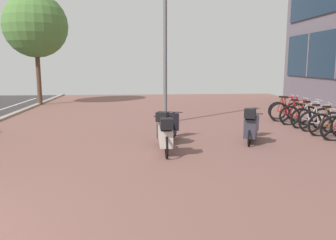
{
  "coord_description": "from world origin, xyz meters",
  "views": [
    {
      "loc": [
        3.02,
        -3.53,
        2.14
      ],
      "look_at": [
        3.53,
        3.22,
        1.0
      ],
      "focal_mm": 36.27,
      "sensor_mm": 36.0,
      "label": 1
    }
  ],
  "objects_px": {
    "bicycle_rack_05": "(331,125)",
    "bicycle_rack_10": "(286,110)",
    "bicycle_rack_06": "(321,122)",
    "bicycle_rack_07": "(311,118)",
    "lamp_post": "(165,37)",
    "street_tree": "(35,26)",
    "bicycle_rack_08": "(299,115)",
    "scooter_far": "(167,128)",
    "scooter_near": "(166,136)",
    "scooter_mid": "(251,127)",
    "bicycle_rack_09": "(290,112)"
  },
  "relations": [
    {
      "from": "bicycle_rack_10",
      "to": "bicycle_rack_07",
      "type": "bearing_deg",
      "value": -88.65
    },
    {
      "from": "scooter_far",
      "to": "lamp_post",
      "type": "xyz_separation_m",
      "value": [
        0.17,
        3.19,
        2.61
      ]
    },
    {
      "from": "bicycle_rack_07",
      "to": "street_tree",
      "type": "relative_size",
      "value": 0.25
    },
    {
      "from": "lamp_post",
      "to": "bicycle_rack_07",
      "type": "bearing_deg",
      "value": -17.09
    },
    {
      "from": "bicycle_rack_10",
      "to": "scooter_far",
      "type": "height_order",
      "value": "bicycle_rack_10"
    },
    {
      "from": "bicycle_rack_08",
      "to": "scooter_far",
      "type": "xyz_separation_m",
      "value": [
        -4.79,
        -2.36,
        0.08
      ]
    },
    {
      "from": "bicycle_rack_05",
      "to": "bicycle_rack_09",
      "type": "height_order",
      "value": "bicycle_rack_09"
    },
    {
      "from": "bicycle_rack_09",
      "to": "bicycle_rack_10",
      "type": "bearing_deg",
      "value": 77.95
    },
    {
      "from": "bicycle_rack_05",
      "to": "bicycle_rack_09",
      "type": "relative_size",
      "value": 0.97
    },
    {
      "from": "scooter_mid",
      "to": "scooter_far",
      "type": "distance_m",
      "value": 2.27
    },
    {
      "from": "bicycle_rack_10",
      "to": "bicycle_rack_08",
      "type": "bearing_deg",
      "value": -93.73
    },
    {
      "from": "scooter_near",
      "to": "bicycle_rack_07",
      "type": "bearing_deg",
      "value": 29.12
    },
    {
      "from": "bicycle_rack_10",
      "to": "lamp_post",
      "type": "height_order",
      "value": "lamp_post"
    },
    {
      "from": "bicycle_rack_06",
      "to": "scooter_mid",
      "type": "relative_size",
      "value": 0.79
    },
    {
      "from": "lamp_post",
      "to": "street_tree",
      "type": "distance_m",
      "value": 8.63
    },
    {
      "from": "bicycle_rack_07",
      "to": "bicycle_rack_10",
      "type": "relative_size",
      "value": 1.05
    },
    {
      "from": "bicycle_rack_05",
      "to": "bicycle_rack_10",
      "type": "xyz_separation_m",
      "value": [
        -0.02,
        3.15,
        -0.01
      ]
    },
    {
      "from": "bicycle_rack_07",
      "to": "scooter_near",
      "type": "relative_size",
      "value": 0.81
    },
    {
      "from": "bicycle_rack_07",
      "to": "bicycle_rack_09",
      "type": "height_order",
      "value": "bicycle_rack_09"
    },
    {
      "from": "scooter_near",
      "to": "lamp_post",
      "type": "bearing_deg",
      "value": 86.29
    },
    {
      "from": "scooter_near",
      "to": "lamp_post",
      "type": "height_order",
      "value": "lamp_post"
    },
    {
      "from": "bicycle_rack_07",
      "to": "lamp_post",
      "type": "xyz_separation_m",
      "value": [
        -4.75,
        1.46,
        2.68
      ]
    },
    {
      "from": "bicycle_rack_05",
      "to": "lamp_post",
      "type": "distance_m",
      "value": 6.08
    },
    {
      "from": "scooter_near",
      "to": "scooter_far",
      "type": "height_order",
      "value": "scooter_near"
    },
    {
      "from": "bicycle_rack_07",
      "to": "lamp_post",
      "type": "height_order",
      "value": "lamp_post"
    },
    {
      "from": "bicycle_rack_06",
      "to": "lamp_post",
      "type": "relative_size",
      "value": 0.24
    },
    {
      "from": "bicycle_rack_09",
      "to": "scooter_near",
      "type": "relative_size",
      "value": 0.8
    },
    {
      "from": "scooter_far",
      "to": "bicycle_rack_08",
      "type": "bearing_deg",
      "value": 26.2
    },
    {
      "from": "bicycle_rack_10",
      "to": "scooter_near",
      "type": "xyz_separation_m",
      "value": [
        -4.98,
        -4.69,
        0.09
      ]
    },
    {
      "from": "bicycle_rack_05",
      "to": "scooter_near",
      "type": "xyz_separation_m",
      "value": [
        -5.0,
        -1.54,
        0.09
      ]
    },
    {
      "from": "bicycle_rack_07",
      "to": "bicycle_rack_05",
      "type": "bearing_deg",
      "value": -91.07
    },
    {
      "from": "scooter_mid",
      "to": "street_tree",
      "type": "xyz_separation_m",
      "value": [
        -8.26,
        9.29,
        3.56
      ]
    },
    {
      "from": "scooter_near",
      "to": "scooter_mid",
      "type": "xyz_separation_m",
      "value": [
        2.38,
        0.93,
        0.02
      ]
    },
    {
      "from": "bicycle_rack_06",
      "to": "bicycle_rack_07",
      "type": "xyz_separation_m",
      "value": [
        -0.0,
        0.63,
        0.01
      ]
    },
    {
      "from": "bicycle_rack_07",
      "to": "bicycle_rack_10",
      "type": "height_order",
      "value": "bicycle_rack_07"
    },
    {
      "from": "bicycle_rack_07",
      "to": "lamp_post",
      "type": "distance_m",
      "value": 5.65
    },
    {
      "from": "bicycle_rack_06",
      "to": "bicycle_rack_09",
      "type": "relative_size",
      "value": 0.95
    },
    {
      "from": "scooter_far",
      "to": "bicycle_rack_10",
      "type": "bearing_deg",
      "value": 36.58
    },
    {
      "from": "street_tree",
      "to": "scooter_near",
      "type": "bearing_deg",
      "value": -60.08
    },
    {
      "from": "bicycle_rack_06",
      "to": "lamp_post",
      "type": "height_order",
      "value": "lamp_post"
    },
    {
      "from": "bicycle_rack_06",
      "to": "scooter_far",
      "type": "relative_size",
      "value": 0.8
    },
    {
      "from": "bicycle_rack_05",
      "to": "bicycle_rack_10",
      "type": "distance_m",
      "value": 3.15
    },
    {
      "from": "bicycle_rack_06",
      "to": "bicycle_rack_10",
      "type": "distance_m",
      "value": 2.52
    },
    {
      "from": "bicycle_rack_10",
      "to": "scooter_mid",
      "type": "height_order",
      "value": "scooter_mid"
    },
    {
      "from": "bicycle_rack_09",
      "to": "scooter_mid",
      "type": "distance_m",
      "value": 3.99
    },
    {
      "from": "bicycle_rack_10",
      "to": "scooter_far",
      "type": "bearing_deg",
      "value": -143.42
    },
    {
      "from": "bicycle_rack_10",
      "to": "street_tree",
      "type": "relative_size",
      "value": 0.24
    },
    {
      "from": "bicycle_rack_05",
      "to": "bicycle_rack_10",
      "type": "bearing_deg",
      "value": 90.38
    },
    {
      "from": "bicycle_rack_08",
      "to": "bicycle_rack_09",
      "type": "relative_size",
      "value": 0.98
    },
    {
      "from": "bicycle_rack_06",
      "to": "bicycle_rack_10",
      "type": "bearing_deg",
      "value": 91.04
    }
  ]
}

